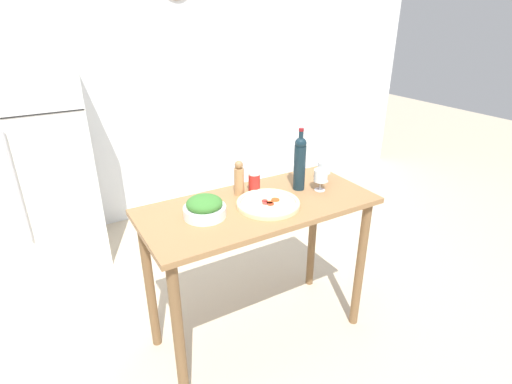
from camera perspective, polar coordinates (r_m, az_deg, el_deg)
name	(u,v)px	position (r m, az deg, el deg)	size (l,w,h in m)	color
ground_plane	(258,331)	(2.80, 0.34, -19.30)	(14.00, 14.00, 0.00)	#BCAD93
wall_back	(147,85)	(3.95, -15.32, 14.55)	(6.40, 0.08, 2.60)	silver
refrigerator	(45,156)	(3.51, -27.94, 4.59)	(0.61, 0.74, 1.81)	white
prep_counter	(259,228)	(2.32, 0.38, -5.23)	(1.33, 0.61, 0.94)	olive
wine_bottle	(300,162)	(2.38, 6.27, 4.27)	(0.07, 0.07, 0.38)	#142833
wine_glass_near	(321,177)	(2.41, 9.23, 2.19)	(0.08, 0.08, 0.13)	silver
wine_glass_far	(324,168)	(2.54, 9.71, 3.39)	(0.08, 0.08, 0.13)	silver
pepper_mill	(239,179)	(2.32, -2.44, 1.92)	(0.06, 0.06, 0.21)	#AD7F51
salad_bowl	(205,207)	(2.10, -7.35, -2.21)	(0.22, 0.22, 0.12)	white
homemade_pizza	(268,203)	(2.22, 1.75, -1.64)	(0.35, 0.35, 0.03)	beige
salt_canister	(254,182)	(2.35, -0.26, 1.37)	(0.07, 0.07, 0.13)	#B2231E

